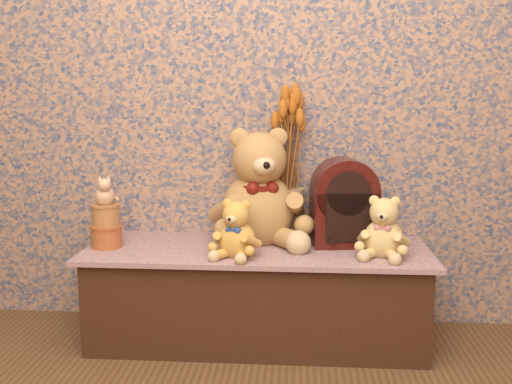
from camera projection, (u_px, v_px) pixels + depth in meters
display_shelf at (257, 294)px, 2.39m from camera, size 1.40×0.52×0.40m
teddy_large at (258, 181)px, 2.41m from camera, size 0.53×0.58×0.52m
teddy_medium at (237, 226)px, 2.21m from camera, size 0.25×0.27×0.24m
teddy_small at (384, 224)px, 2.21m from camera, size 0.26×0.29×0.25m
cathedral_radio at (344, 202)px, 2.38m from camera, size 0.28×0.22×0.36m
ceramic_vase at (289, 214)px, 2.49m from camera, size 0.17×0.17×0.22m
dried_stalks at (289, 145)px, 2.44m from camera, size 0.21×0.21×0.37m
biscuit_tin_lower at (107, 236)px, 2.35m from camera, size 0.14×0.14×0.09m
biscuit_tin_upper at (106, 215)px, 2.34m from camera, size 0.15×0.15×0.09m
cat_figurine at (105, 190)px, 2.32m from camera, size 0.12×0.12×0.12m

